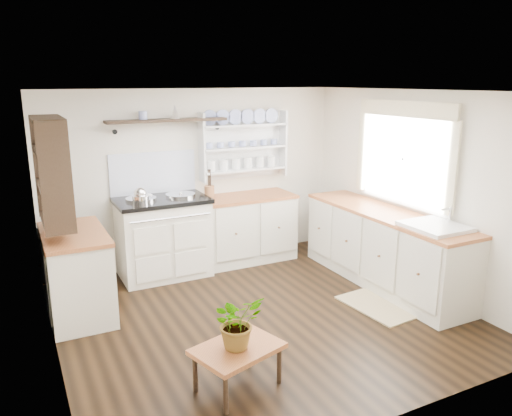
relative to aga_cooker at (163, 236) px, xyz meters
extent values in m
cube|color=black|center=(0.58, -1.57, -0.51)|extent=(4.00, 3.80, 0.01)
cube|color=silver|center=(0.58, 0.33, 0.64)|extent=(4.00, 0.02, 2.30)
cube|color=silver|center=(2.58, -1.57, 0.64)|extent=(0.02, 3.80, 2.30)
cube|color=silver|center=(-1.42, -1.57, 0.64)|extent=(0.02, 3.80, 2.30)
cube|color=white|center=(0.58, -1.57, 1.79)|extent=(4.00, 3.80, 0.01)
cube|color=white|center=(2.54, -1.42, 0.99)|extent=(0.04, 1.40, 1.00)
cube|color=white|center=(2.52, -1.42, 0.99)|extent=(0.02, 1.50, 1.10)
cube|color=#FAEBC8|center=(2.50, -1.42, 1.57)|extent=(0.04, 1.55, 0.18)
cube|color=white|center=(0.00, 0.00, -0.03)|extent=(1.08, 0.70, 0.95)
cube|color=black|center=(0.00, 0.00, 0.47)|extent=(1.12, 0.74, 0.05)
cylinder|color=silver|center=(-0.25, 0.00, 0.51)|extent=(0.37, 0.37, 0.03)
cylinder|color=silver|center=(0.25, 0.00, 0.51)|extent=(0.37, 0.37, 0.03)
cylinder|color=silver|center=(0.00, -0.39, 0.33)|extent=(0.97, 0.02, 0.02)
cube|color=beige|center=(1.18, 0.03, -0.07)|extent=(1.25, 0.60, 0.88)
cube|color=brown|center=(1.18, 0.03, 0.37)|extent=(1.27, 0.63, 0.04)
cube|color=beige|center=(2.28, -1.47, -0.07)|extent=(0.60, 2.40, 0.88)
cube|color=brown|center=(2.28, -1.47, 0.37)|extent=(0.62, 2.43, 0.04)
cube|color=white|center=(2.28, -2.22, 0.29)|extent=(0.55, 0.60, 0.28)
cylinder|color=silver|center=(2.48, -2.22, 0.49)|extent=(0.02, 0.02, 0.22)
cube|color=beige|center=(-1.12, -0.67, -0.07)|extent=(0.60, 1.10, 0.88)
cube|color=brown|center=(-1.12, -0.67, 0.37)|extent=(0.62, 1.13, 0.04)
cube|color=white|center=(1.23, 0.31, 1.04)|extent=(1.20, 0.03, 0.90)
cube|color=white|center=(1.23, 0.22, 1.04)|extent=(1.20, 0.22, 0.02)
cylinder|color=navy|center=(1.23, 0.23, 1.31)|extent=(0.20, 0.02, 0.20)
cube|color=black|center=(0.18, 0.20, 1.41)|extent=(1.50, 0.24, 0.04)
cone|color=black|center=(-0.47, 0.27, 1.30)|extent=(0.06, 0.20, 0.06)
cone|color=black|center=(0.83, 0.27, 1.30)|extent=(0.06, 0.20, 0.06)
cube|color=black|center=(-1.26, -0.67, 1.04)|extent=(0.28, 0.80, 1.05)
cylinder|color=brown|center=(0.68, 0.11, 0.48)|extent=(0.13, 0.13, 0.15)
cube|color=brown|center=(-0.17, -2.62, -0.17)|extent=(0.77, 0.65, 0.04)
cylinder|color=black|center=(-0.39, -2.88, -0.35)|extent=(0.04, 0.04, 0.32)
cylinder|color=black|center=(-0.50, -2.52, -0.35)|extent=(0.04, 0.04, 0.32)
cylinder|color=black|center=(0.15, -2.71, -0.35)|extent=(0.04, 0.04, 0.32)
cylinder|color=black|center=(0.05, -2.35, -0.35)|extent=(0.04, 0.04, 0.32)
imported|color=#3F7233|center=(-0.17, -2.62, 0.07)|extent=(0.43, 0.38, 0.43)
cube|color=tan|center=(1.83, -1.96, -0.50)|extent=(0.63, 0.90, 0.02)
camera|label=1|loc=(-1.62, -5.84, 1.89)|focal=35.00mm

